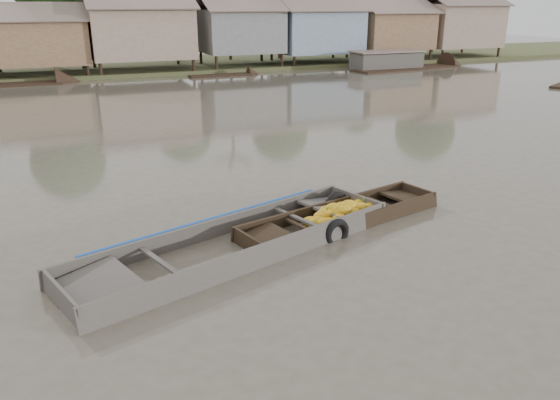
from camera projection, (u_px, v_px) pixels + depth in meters
name	position (u px, v px, depth m)	size (l,w,h in m)	color
ground	(258.00, 250.00, 10.71)	(120.00, 120.00, 0.00)	#50493E
riverbank	(142.00, 24.00, 38.42)	(120.00, 12.47, 10.22)	#384723
banana_boat	(340.00, 218.00, 11.94)	(5.17, 2.38, 0.72)	black
viewer_boat	(237.00, 248.00, 10.64)	(7.12, 3.81, 0.56)	#433D39
distant_boats	(308.00, 71.00, 36.28)	(47.99, 15.06, 1.38)	black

